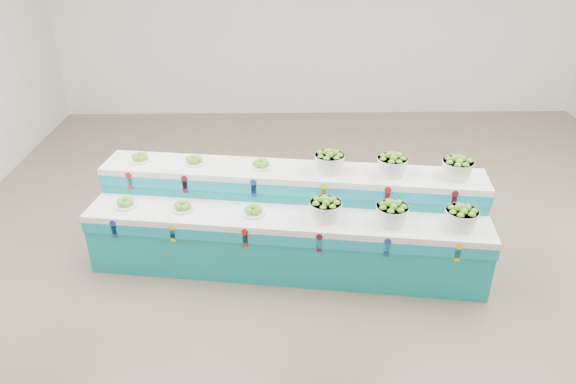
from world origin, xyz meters
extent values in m
plane|color=#6B5D4A|center=(0.00, 0.00, 0.00)|extent=(10.00, 10.00, 0.00)
plane|color=silver|center=(0.00, 5.00, 2.00)|extent=(10.00, 0.00, 10.00)
cylinder|color=white|center=(-2.51, -0.09, 0.77)|extent=(0.27, 0.27, 0.10)
cylinder|color=white|center=(-1.88, -0.18, 0.77)|extent=(0.27, 0.27, 0.10)
cylinder|color=white|center=(-1.11, -0.29, 0.77)|extent=(0.27, 0.27, 0.10)
cylinder|color=white|center=(-2.43, 0.44, 1.07)|extent=(0.27, 0.27, 0.10)
cylinder|color=white|center=(-1.80, 0.35, 1.07)|extent=(0.27, 0.27, 0.10)
cylinder|color=white|center=(-1.04, 0.24, 1.07)|extent=(0.27, 0.27, 0.10)
camera|label=1|loc=(-0.86, -5.15, 3.54)|focal=33.01mm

